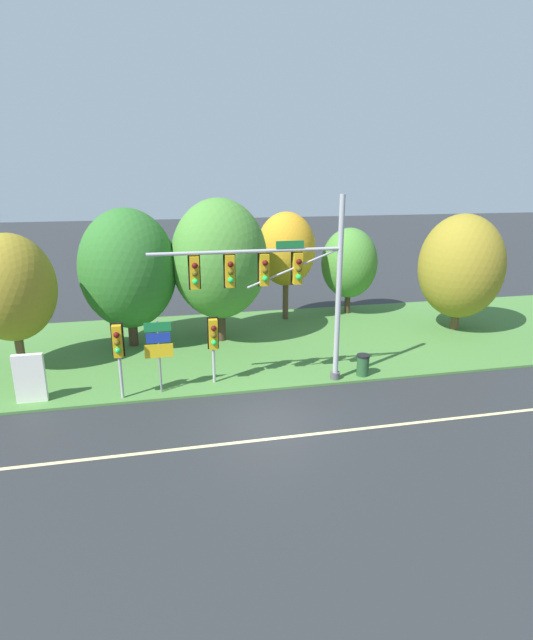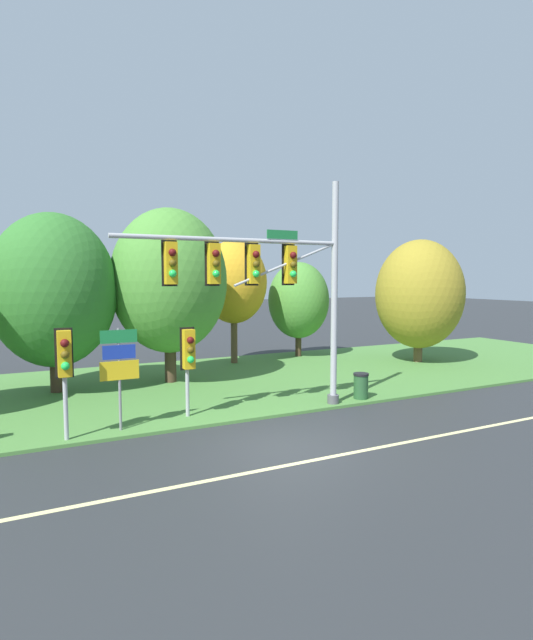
# 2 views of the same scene
# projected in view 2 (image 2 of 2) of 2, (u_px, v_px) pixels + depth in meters

# --- Properties ---
(ground_plane) EXTENTS (160.00, 160.00, 0.00)m
(ground_plane) POSITION_uv_depth(u_px,v_px,m) (285.00, 446.00, 13.23)
(ground_plane) COLOR #282B2D
(lane_stripe) EXTENTS (36.00, 0.16, 0.01)m
(lane_stripe) POSITION_uv_depth(u_px,v_px,m) (309.00, 461.00, 12.16)
(lane_stripe) COLOR beige
(lane_stripe) RESTS_ON ground
(grass_verge) EXTENTS (48.00, 11.50, 0.10)m
(grass_verge) POSITION_uv_depth(u_px,v_px,m) (188.00, 385.00, 20.56)
(grass_verge) COLOR #477A38
(grass_verge) RESTS_ON ground
(traffic_signal_mast) EXTENTS (7.63, 0.49, 7.58)m
(traffic_signal_mast) POSITION_uv_depth(u_px,v_px,m) (270.00, 276.00, 15.88)
(traffic_signal_mast) COLOR #9EA0A5
(traffic_signal_mast) RESTS_ON grass_verge
(pedestrian_signal_near_kerb) EXTENTS (0.46, 0.55, 2.83)m
(pedestrian_signal_near_kerb) POSITION_uv_depth(u_px,v_px,m) (189.00, 354.00, 15.44)
(pedestrian_signal_near_kerb) COLOR #9EA0A5
(pedestrian_signal_near_kerb) RESTS_ON grass_verge
(pedestrian_signal_further_along) EXTENTS (0.46, 0.55, 3.05)m
(pedestrian_signal_further_along) POSITION_uv_depth(u_px,v_px,m) (65.00, 360.00, 13.14)
(pedestrian_signal_further_along) COLOR #9EA0A5
(pedestrian_signal_further_along) RESTS_ON grass_verge
(route_sign_post) EXTENTS (1.09, 0.08, 2.95)m
(route_sign_post) POSITION_uv_depth(u_px,v_px,m) (119.00, 363.00, 14.16)
(route_sign_post) COLOR slate
(route_sign_post) RESTS_ON grass_verge
(tree_left_of_mast) EXTENTS (4.65, 4.65, 6.80)m
(tree_left_of_mast) POSITION_uv_depth(u_px,v_px,m) (53.00, 291.00, 18.79)
(tree_left_of_mast) COLOR #423021
(tree_left_of_mast) RESTS_ON grass_verge
(tree_behind_signpost) EXTENTS (4.77, 4.77, 7.21)m
(tree_behind_signpost) POSITION_uv_depth(u_px,v_px,m) (169.00, 281.00, 20.60)
(tree_behind_signpost) COLOR #423021
(tree_behind_signpost) RESTS_ON grass_verge
(tree_mid_verge) EXTENTS (3.37, 3.37, 6.25)m
(tree_mid_verge) POSITION_uv_depth(u_px,v_px,m) (234.00, 282.00, 25.26)
(tree_mid_verge) COLOR brown
(tree_mid_verge) RESTS_ON grass_verge
(tree_tall_centre) EXTENTS (3.36, 3.36, 5.22)m
(tree_tall_centre) POSITION_uv_depth(u_px,v_px,m) (299.00, 300.00, 27.51)
(tree_tall_centre) COLOR #423021
(tree_tall_centre) RESTS_ON grass_verge
(tree_right_far) EXTENTS (4.47, 4.47, 6.31)m
(tree_right_far) POSITION_uv_depth(u_px,v_px,m) (419.00, 294.00, 25.66)
(tree_right_far) COLOR brown
(tree_right_far) RESTS_ON grass_verge
(trash_bin) EXTENTS (0.56, 0.56, 0.93)m
(trash_bin) POSITION_uv_depth(u_px,v_px,m) (361.00, 386.00, 18.01)
(trash_bin) COLOR #234C28
(trash_bin) RESTS_ON grass_verge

